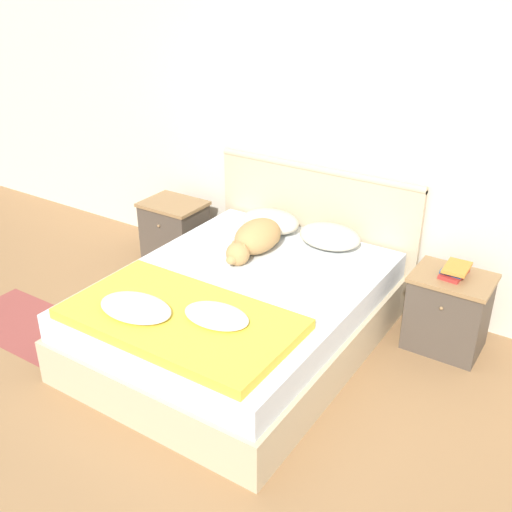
{
  "coord_description": "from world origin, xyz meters",
  "views": [
    {
      "loc": [
        1.92,
        -1.78,
        2.4
      ],
      "look_at": [
        -0.04,
        1.22,
        0.59
      ],
      "focal_mm": 42.0,
      "sensor_mm": 36.0,
      "label": 1
    }
  ],
  "objects": [
    {
      "name": "quilt",
      "position": [
        -0.05,
        0.41,
        0.53
      ],
      "size": [
        1.36,
        0.75,
        0.11
      ],
      "color": "yellow",
      "rests_on": "bed"
    },
    {
      "name": "book_stack",
      "position": [
        1.14,
        1.77,
        0.58
      ],
      "size": [
        0.16,
        0.24,
        0.07
      ],
      "color": "#AD2D28",
      "rests_on": "nightstand_right"
    },
    {
      "name": "pillow_right",
      "position": [
        0.21,
        1.81,
        0.57
      ],
      "size": [
        0.46,
        0.34,
        0.16
      ],
      "color": "beige",
      "rests_on": "bed"
    },
    {
      "name": "nightstand_left",
      "position": [
        -1.22,
        1.75,
        0.27
      ],
      "size": [
        0.51,
        0.41,
        0.54
      ],
      "color": "#4C4238",
      "rests_on": "ground_plane"
    },
    {
      "name": "bed",
      "position": [
        -0.04,
        1.01,
        0.24
      ],
      "size": [
        1.61,
        2.04,
        0.49
      ],
      "color": "#C6B28E",
      "rests_on": "ground_plane"
    },
    {
      "name": "rug",
      "position": [
        -1.45,
        0.37,
        0.0
      ],
      "size": [
        1.05,
        0.57,
        0.0
      ],
      "color": "#93423D",
      "rests_on": "ground_plane"
    },
    {
      "name": "pillow_left",
      "position": [
        -0.29,
        1.81,
        0.57
      ],
      "size": [
        0.46,
        0.34,
        0.16
      ],
      "color": "beige",
      "rests_on": "bed"
    },
    {
      "name": "nightstand_right",
      "position": [
        1.14,
        1.75,
        0.27
      ],
      "size": [
        0.51,
        0.41,
        0.54
      ],
      "color": "#4C4238",
      "rests_on": "ground_plane"
    },
    {
      "name": "wall_back",
      "position": [
        0.0,
        2.13,
        1.27
      ],
      "size": [
        9.0,
        0.06,
        2.55
      ],
      "color": "beige",
      "rests_on": "ground_plane"
    },
    {
      "name": "ground_plane",
      "position": [
        0.0,
        0.0,
        0.0
      ],
      "size": [
        16.0,
        16.0,
        0.0
      ],
      "primitive_type": "plane",
      "color": "#997047"
    },
    {
      "name": "dog",
      "position": [
        -0.18,
        1.43,
        0.6
      ],
      "size": [
        0.28,
        0.65,
        0.23
      ],
      "color": "tan",
      "rests_on": "bed"
    },
    {
      "name": "headboard",
      "position": [
        -0.04,
        2.06,
        0.52
      ],
      "size": [
        1.69,
        0.06,
        0.99
      ],
      "color": "#C6B28E",
      "rests_on": "ground_plane"
    }
  ]
}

